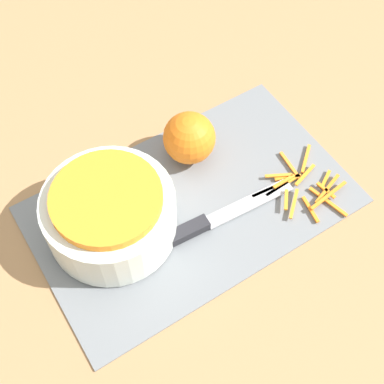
% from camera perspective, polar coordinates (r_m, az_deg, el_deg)
% --- Properties ---
extents(ground_plane, '(4.00, 4.00, 0.00)m').
position_cam_1_polar(ground_plane, '(0.80, 0.00, -1.39)').
color(ground_plane, '#9E754C').
extents(cutting_board, '(0.47, 0.28, 0.01)m').
position_cam_1_polar(cutting_board, '(0.80, 0.00, -1.28)').
color(cutting_board, slate).
rests_on(cutting_board, ground_plane).
extents(bowl_speckled, '(0.18, 0.18, 0.09)m').
position_cam_1_polar(bowl_speckled, '(0.75, -8.76, -2.21)').
color(bowl_speckled, silver).
rests_on(bowl_speckled, cutting_board).
extents(knife, '(0.25, 0.04, 0.02)m').
position_cam_1_polar(knife, '(0.77, 0.10, -3.94)').
color(knife, '#232328').
rests_on(knife, cutting_board).
extents(orange_left, '(0.08, 0.08, 0.08)m').
position_cam_1_polar(orange_left, '(0.82, -0.29, 5.79)').
color(orange_left, orange).
rests_on(orange_left, cutting_board).
extents(peel_pile, '(0.14, 0.15, 0.01)m').
position_cam_1_polar(peel_pile, '(0.83, 11.79, 0.62)').
color(peel_pile, orange).
rests_on(peel_pile, cutting_board).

